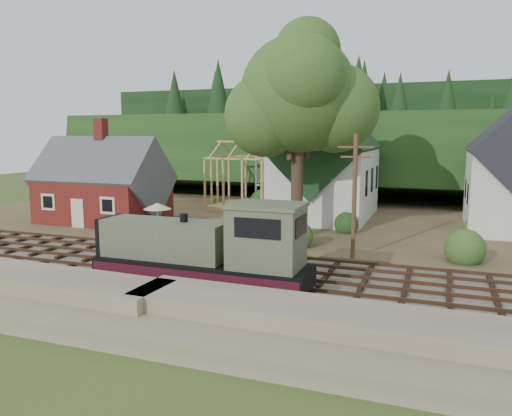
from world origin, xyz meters
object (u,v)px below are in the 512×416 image
(patio_set, at_px, (157,207))
(car_blue, at_px, (179,222))
(locomotive, at_px, (208,252))
(car_green, at_px, (63,207))

(patio_set, bearing_deg, car_blue, 71.95)
(locomotive, height_order, car_blue, locomotive)
(car_blue, bearing_deg, locomotive, -64.78)
(locomotive, height_order, patio_set, locomotive)
(car_blue, bearing_deg, patio_set, -117.50)
(locomotive, relative_size, patio_set, 4.71)
(car_green, bearing_deg, locomotive, -125.46)
(car_blue, relative_size, car_green, 0.79)
(locomotive, height_order, car_green, locomotive)
(locomotive, bearing_deg, patio_set, 131.66)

